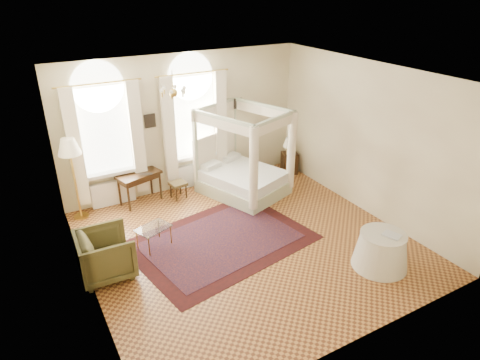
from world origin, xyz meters
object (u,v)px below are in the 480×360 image
Objects in this scene: armchair at (106,254)px; stool at (178,185)px; coffee_table at (153,229)px; canopy_bed at (244,175)px; writing_desk at (139,178)px; nightstand at (289,163)px; side_table at (381,250)px; floor_lamp at (69,151)px.

stool is at bearing -44.14° from armchair.
armchair is 1.25× the size of coffee_table.
stool is (-1.50, 0.52, -0.14)m from canopy_bed.
canopy_bed is 2.50× the size of armchair.
canopy_bed reaches higher than writing_desk.
nightstand is 4.64m from coffee_table.
nightstand reaches higher than coffee_table.
coffee_table is at bearing -65.17° from armchair.
nightstand is at bearing 77.08° from side_table.
floor_lamp is 1.84× the size of side_table.
side_table is at bearing -63.04° from stool.
canopy_bed is 1.26× the size of floor_lamp.
coffee_table is 4.29m from side_table.
coffee_table is 0.75× the size of side_table.
stool is at bearing 161.05° from canopy_bed.
side_table reaches higher than nightstand.
floor_lamp is at bearing 174.76° from stool.
floor_lamp is at bearing 176.75° from nightstand.
nightstand is 5.56m from floor_lamp.
nightstand is at bearing 14.01° from canopy_bed.
side_table is (2.20, -4.32, -0.01)m from stool.
writing_desk reaches higher than side_table.
nightstand is 0.62× the size of armchair.
writing_desk is 1.16× the size of armchair.
writing_desk is at bearing 123.76° from side_table.
canopy_bed is 4.06× the size of nightstand.
nightstand is 4.04m from writing_desk.
coffee_table is at bearing -159.87° from nightstand.
coffee_table is 2.47m from floor_lamp.
nightstand is 5.74m from armchair.
stool is at bearing -15.53° from writing_desk.
writing_desk is 5.49m from side_table.
nightstand is at bearing 20.13° from coffee_table.
side_table reaches higher than coffee_table.
canopy_bed is 3.11× the size of coffee_table.
canopy_bed is at bearing -17.73° from writing_desk.
floor_lamp is (-5.40, 0.31, 1.29)m from nightstand.
armchair is at bearing -136.00° from stool.
floor_lamp is (-1.38, -0.03, 0.95)m from writing_desk.
writing_desk is at bearing 164.47° from stool.
writing_desk reaches higher than coffee_table.
writing_desk is 0.59× the size of floor_lamp.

